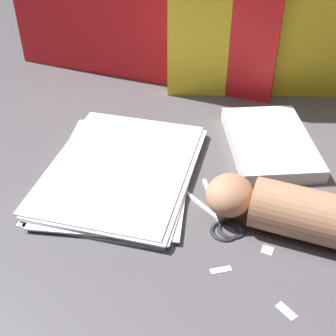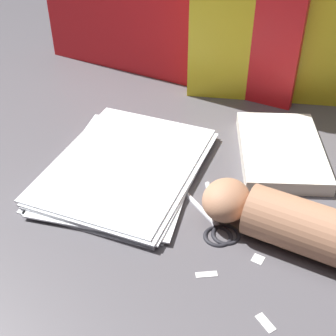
% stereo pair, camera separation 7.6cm
% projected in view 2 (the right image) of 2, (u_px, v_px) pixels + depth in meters
% --- Properties ---
extents(ground_plane, '(6.00, 6.00, 0.00)m').
position_uv_depth(ground_plane, '(170.00, 218.00, 0.76)').
color(ground_plane, '#4C494F').
extents(backdrop_panel_left, '(0.64, 0.11, 0.37)m').
position_uv_depth(backdrop_panel_left, '(161.00, 3.00, 1.04)').
color(backdrop_panel_left, red).
rests_on(backdrop_panel_left, ground_plane).
extents(paper_stack, '(0.27, 0.35, 0.02)m').
position_uv_depth(paper_stack, '(126.00, 167.00, 0.85)').
color(paper_stack, white).
rests_on(paper_stack, ground_plane).
extents(book_closed, '(0.21, 0.27, 0.03)m').
position_uv_depth(book_closed, '(281.00, 150.00, 0.89)').
color(book_closed, silver).
rests_on(book_closed, ground_plane).
extents(scissors, '(0.14, 0.15, 0.01)m').
position_uv_depth(scissors, '(216.00, 222.00, 0.74)').
color(scissors, silver).
rests_on(scissors, ground_plane).
extents(hand_forearm, '(0.34, 0.13, 0.08)m').
position_uv_depth(hand_forearm, '(311.00, 229.00, 0.68)').
color(hand_forearm, '#A87556').
rests_on(hand_forearm, ground_plane).
extents(paper_scrap_near, '(0.03, 0.03, 0.00)m').
position_uv_depth(paper_scrap_near, '(266.00, 323.00, 0.60)').
color(paper_scrap_near, white).
rests_on(paper_scrap_near, ground_plane).
extents(paper_scrap_mid, '(0.03, 0.02, 0.00)m').
position_uv_depth(paper_scrap_mid, '(207.00, 274.00, 0.67)').
color(paper_scrap_mid, white).
rests_on(paper_scrap_mid, ground_plane).
extents(paper_scrap_far, '(0.02, 0.02, 0.00)m').
position_uv_depth(paper_scrap_far, '(258.00, 259.00, 0.69)').
color(paper_scrap_far, white).
rests_on(paper_scrap_far, ground_plane).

